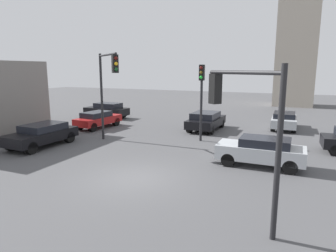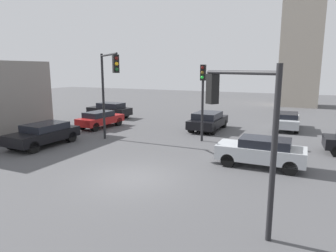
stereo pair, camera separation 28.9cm
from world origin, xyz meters
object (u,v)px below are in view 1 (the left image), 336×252
traffic_light_0 (107,79)px  car_0 (206,120)px  car_1 (261,151)px  car_5 (98,119)px  traffic_light_1 (201,88)px  car_2 (284,120)px  traffic_light_2 (243,112)px  car_3 (107,110)px  car_6 (42,134)px

traffic_light_0 → car_0: traffic_light_0 is taller
car_1 → car_5: size_ratio=0.99×
traffic_light_1 → car_2: 8.64m
car_1 → traffic_light_1: bearing=-42.0°
traffic_light_2 → car_5: bearing=-1.8°
car_2 → car_3: 16.20m
car_2 → car_6: 17.89m
car_2 → traffic_light_1: bearing=141.9°
car_0 → car_5: size_ratio=1.06×
traffic_light_0 → car_6: traffic_light_0 is taller
traffic_light_0 → car_0: size_ratio=1.29×
traffic_light_2 → car_0: (-5.16, 13.20, -2.69)m
traffic_light_1 → car_6: traffic_light_1 is taller
traffic_light_1 → car_1: traffic_light_1 is taller
car_0 → car_2: size_ratio=1.01×
car_5 → car_6: car_6 is taller
car_5 → car_2: bearing=-62.0°
car_6 → car_1: bearing=97.5°
traffic_light_0 → car_3: size_ratio=1.31×
traffic_light_0 → car_3: 11.28m
car_3 → traffic_light_0: bearing=127.9°
traffic_light_0 → car_3: traffic_light_0 is taller
car_3 → car_2: bearing=-174.2°
traffic_light_2 → car_2: traffic_light_2 is taller
car_0 → car_6: (-7.72, -9.04, 0.00)m
traffic_light_1 → traffic_light_2: traffic_light_1 is taller
car_0 → car_5: 8.68m
car_1 → car_3: car_3 is taller
traffic_light_0 → car_6: size_ratio=1.28×
car_0 → car_1: bearing=-145.3°
traffic_light_0 → car_6: bearing=-109.1°
traffic_light_1 → car_1: bearing=44.7°
car_3 → car_5: bearing=119.2°
car_5 → car_0: bearing=-65.9°
car_2 → traffic_light_2: bearing=176.2°
traffic_light_2 → car_6: traffic_light_2 is taller
traffic_light_2 → car_0: size_ratio=1.10×
traffic_light_1 → car_3: size_ratio=1.15×
traffic_light_1 → traffic_light_0: bearing=-61.0°
traffic_light_0 → traffic_light_1: 5.97m
traffic_light_1 → car_3: bearing=-119.5°
car_3 → car_5: size_ratio=1.04×
car_3 → car_6: 11.17m
traffic_light_1 → car_3: (-11.38, 5.42, -2.71)m
car_1 → traffic_light_2: bearing=89.6°
traffic_light_0 → car_5: bearing=174.2°
car_3 → car_1: bearing=151.0°
traffic_light_0 → car_1: traffic_light_0 is taller
traffic_light_2 → car_2: size_ratio=1.10×
car_1 → car_5: (-13.33, 4.65, -0.05)m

